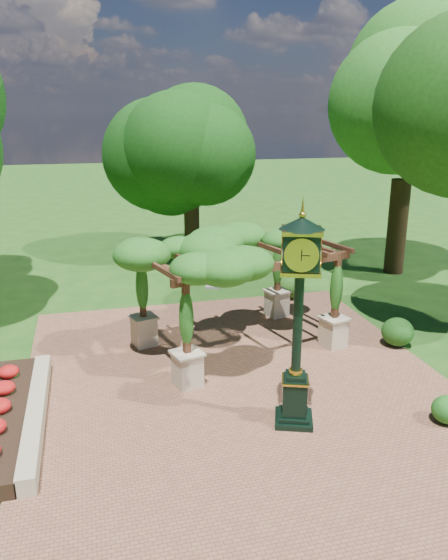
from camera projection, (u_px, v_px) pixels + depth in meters
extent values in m
plane|color=#1E4714|center=(251.00, 406.00, 12.18)|extent=(120.00, 120.00, 0.00)
cube|color=brown|center=(239.00, 384.00, 13.10)|extent=(10.00, 12.00, 0.04)
cube|color=#C6B793|center=(36.00, 414.00, 11.51)|extent=(0.35, 5.00, 0.40)
cube|color=black|center=(294.00, 419.00, 11.50)|extent=(1.00, 1.00, 0.12)
cube|color=black|center=(295.00, 397.00, 11.34)|extent=(0.63, 0.63, 0.88)
cube|color=gold|center=(295.00, 380.00, 11.22)|extent=(0.70, 0.70, 0.04)
cylinder|color=black|center=(298.00, 322.00, 10.84)|extent=(0.25, 0.25, 2.25)
cube|color=black|center=(301.00, 251.00, 10.40)|extent=(0.88, 0.88, 0.69)
cylinder|color=white|center=(302.00, 255.00, 10.07)|extent=(0.56, 0.23, 0.59)
cone|color=black|center=(302.00, 223.00, 10.24)|extent=(1.13, 1.13, 0.24)
sphere|color=gold|center=(302.00, 215.00, 10.20)|extent=(0.14, 0.14, 0.14)
cube|color=beige|center=(187.00, 369.00, 12.93)|extent=(0.72, 0.72, 0.81)
cube|color=#4E2C1B|center=(186.00, 319.00, 12.54)|extent=(0.18, 0.18, 1.67)
cube|color=beige|center=(333.00, 332.00, 15.08)|extent=(0.72, 0.72, 0.81)
cube|color=#4E2C1B|center=(336.00, 288.00, 14.70)|extent=(0.18, 0.18, 1.67)
cube|color=beige|center=(144.00, 331.00, 15.16)|extent=(0.72, 0.72, 0.81)
cube|color=#4E2C1B|center=(142.00, 287.00, 14.78)|extent=(0.18, 0.18, 1.67)
cube|color=beige|center=(277.00, 304.00, 17.32)|extent=(0.72, 0.72, 0.81)
cube|color=#4E2C1B|center=(278.00, 265.00, 16.93)|extent=(0.18, 0.18, 1.67)
cube|color=#4E2C1B|center=(268.00, 268.00, 13.35)|extent=(5.06, 1.55, 0.20)
cube|color=#4E2C1B|center=(214.00, 245.00, 15.58)|extent=(5.06, 1.55, 0.20)
ellipsoid|color=#225C1A|center=(239.00, 246.00, 14.39)|extent=(5.92, 4.55, 0.90)
cube|color=gray|center=(213.00, 286.00, 20.30)|extent=(0.65, 0.65, 0.10)
cylinder|color=gray|center=(213.00, 275.00, 20.17)|extent=(0.33, 0.33, 0.86)
cylinder|color=gray|center=(213.00, 264.00, 20.04)|extent=(0.62, 0.62, 0.05)
ellipsoid|color=#1F601B|center=(447.00, 410.00, 11.41)|extent=(0.73, 0.73, 0.59)
ellipsoid|color=#1A4B15|center=(398.00, 332.00, 15.14)|extent=(0.96, 0.96, 0.79)
ellipsoid|color=#275719|center=(290.00, 286.00, 18.98)|extent=(1.08, 1.08, 0.84)
cylinder|color=#362215|center=(192.00, 228.00, 24.15)|extent=(0.67, 0.67, 2.65)
ellipsoid|color=#11390E|center=(191.00, 149.00, 23.13)|extent=(4.61, 4.61, 4.18)
cylinder|color=#322213|center=(397.00, 227.00, 21.69)|extent=(0.77, 0.77, 3.76)
ellipsoid|color=#235F1B|center=(410.00, 99.00, 20.25)|extent=(5.39, 5.39, 5.93)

